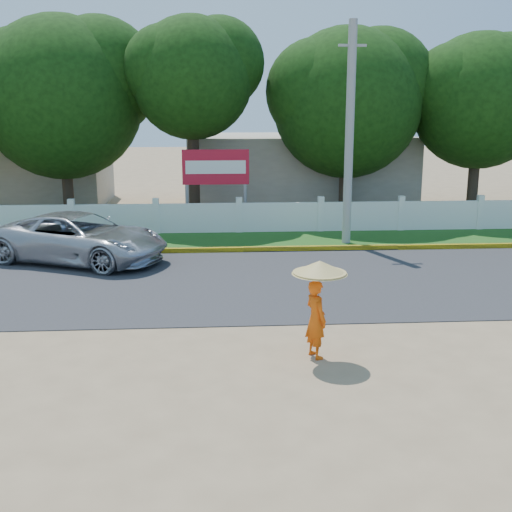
{
  "coord_description": "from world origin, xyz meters",
  "views": [
    {
      "loc": [
        -0.93,
        -11.85,
        4.59
      ],
      "look_at": [
        0.0,
        2.0,
        1.3
      ],
      "focal_mm": 45.0,
      "sensor_mm": 36.0,
      "label": 1
    }
  ],
  "objects": [
    {
      "name": "billboard",
      "position": [
        -0.82,
        12.3,
        2.14
      ],
      "size": [
        2.5,
        0.13,
        2.95
      ],
      "color": "gray",
      "rests_on": "ground"
    },
    {
      "name": "tree_row",
      "position": [
        5.76,
        14.21,
        5.08
      ],
      "size": [
        39.16,
        8.18,
        9.36
      ],
      "color": "#473828",
      "rests_on": "ground"
    },
    {
      "name": "grass_verge",
      "position": [
        0.0,
        9.75,
        0.01
      ],
      "size": [
        60.0,
        3.5,
        0.03
      ],
      "primitive_type": "cube",
      "color": "#2D601E",
      "rests_on": "ground"
    },
    {
      "name": "road",
      "position": [
        0.0,
        4.5,
        0.01
      ],
      "size": [
        60.0,
        7.0,
        0.02
      ],
      "primitive_type": "cube",
      "color": "#38383A",
      "rests_on": "ground"
    },
    {
      "name": "building_near",
      "position": [
        3.0,
        18.0,
        1.6
      ],
      "size": [
        10.0,
        6.0,
        3.2
      ],
      "primitive_type": "cube",
      "color": "#B7AD99",
      "rests_on": "ground"
    },
    {
      "name": "utility_pole",
      "position": [
        3.54,
        9.13,
        3.6
      ],
      "size": [
        0.28,
        0.28,
        7.2
      ],
      "primitive_type": "cylinder",
      "color": "gray",
      "rests_on": "ground"
    },
    {
      "name": "vehicle",
      "position": [
        -4.9,
        7.03,
        0.73
      ],
      "size": [
        5.81,
        4.36,
        1.47
      ],
      "primitive_type": "imported",
      "rotation": [
        0.0,
        0.0,
        1.15
      ],
      "color": "#B0B2B8",
      "rests_on": "ground"
    },
    {
      "name": "fence",
      "position": [
        0.0,
        11.2,
        0.55
      ],
      "size": [
        40.0,
        0.1,
        1.1
      ],
      "primitive_type": "cube",
      "color": "silver",
      "rests_on": "ground"
    },
    {
      "name": "curb",
      "position": [
        0.0,
        8.05,
        0.08
      ],
      "size": [
        40.0,
        0.18,
        0.16
      ],
      "primitive_type": "cube",
      "color": "yellow",
      "rests_on": "ground"
    },
    {
      "name": "building_far",
      "position": [
        -10.0,
        19.0,
        1.4
      ],
      "size": [
        8.0,
        5.0,
        2.8
      ],
      "primitive_type": "cube",
      "color": "#B7AD99",
      "rests_on": "ground"
    },
    {
      "name": "monk_with_parasol",
      "position": [
        0.94,
        -0.74,
        1.2
      ],
      "size": [
        1.01,
        1.01,
        1.85
      ],
      "color": "#DB4F0B",
      "rests_on": "ground"
    },
    {
      "name": "ground",
      "position": [
        0.0,
        0.0,
        0.0
      ],
      "size": [
        120.0,
        120.0,
        0.0
      ],
      "primitive_type": "plane",
      "color": "#9E8460",
      "rests_on": "ground"
    }
  ]
}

